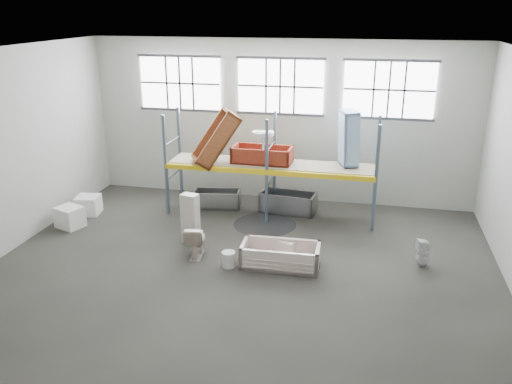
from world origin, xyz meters
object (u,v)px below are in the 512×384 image
(cistern_tall, at_px, (190,218))
(carton_near, at_px, (70,217))
(toilet_beige, at_px, (196,240))
(steel_tub_right, at_px, (288,202))
(steel_tub_left, at_px, (217,199))
(toilet_white, at_px, (423,253))
(blue_tub_upright, at_px, (349,138))
(rust_tub_flat, at_px, (262,155))
(bucket, at_px, (229,259))
(bathtub_beige, at_px, (280,255))

(cistern_tall, bearing_deg, carton_near, -171.54)
(cistern_tall, distance_m, carton_near, 3.69)
(toilet_beige, distance_m, steel_tub_right, 3.88)
(toilet_beige, height_order, steel_tub_left, toilet_beige)
(steel_tub_left, xyz_separation_m, carton_near, (-3.60, -2.42, 0.03))
(toilet_white, bearing_deg, cistern_tall, -107.99)
(blue_tub_upright, bearing_deg, rust_tub_flat, -174.88)
(toilet_beige, relative_size, toilet_white, 1.22)
(toilet_white, xyz_separation_m, rust_tub_flat, (-4.45, 2.49, 1.48))
(steel_tub_right, bearing_deg, toilet_beige, -116.96)
(blue_tub_upright, relative_size, bucket, 4.04)
(bathtub_beige, bearing_deg, toilet_white, 10.58)
(toilet_white, relative_size, rust_tub_flat, 0.40)
(toilet_white, distance_m, steel_tub_right, 4.65)
(rust_tub_flat, xyz_separation_m, bucket, (-0.08, -3.53, -1.63))
(bathtub_beige, relative_size, steel_tub_right, 1.13)
(steel_tub_right, bearing_deg, cistern_tall, -128.77)
(cistern_tall, height_order, blue_tub_upright, blue_tub_upright)
(rust_tub_flat, bearing_deg, cistern_tall, -120.75)
(blue_tub_upright, bearing_deg, steel_tub_right, 176.83)
(cistern_tall, xyz_separation_m, blue_tub_upright, (3.85, 2.60, 1.73))
(cistern_tall, relative_size, steel_tub_right, 0.81)
(steel_tub_left, relative_size, carton_near, 2.07)
(toilet_white, bearing_deg, toilet_beige, -100.07)
(toilet_beige, height_order, cistern_tall, cistern_tall)
(steel_tub_right, relative_size, bucket, 4.32)
(cistern_tall, relative_size, steel_tub_left, 0.94)
(toilet_white, bearing_deg, carton_near, -108.88)
(toilet_beige, xyz_separation_m, cistern_tall, (-0.40, 0.77, 0.25))
(cistern_tall, xyz_separation_m, carton_near, (-3.66, 0.22, -0.37))
(toilet_white, xyz_separation_m, carton_near, (-9.53, 0.33, -0.05))
(blue_tub_upright, bearing_deg, toilet_white, -53.35)
(steel_tub_left, height_order, rust_tub_flat, rust_tub_flat)
(steel_tub_right, relative_size, rust_tub_flat, 0.95)
(bathtub_beige, distance_m, carton_near, 6.29)
(carton_near, bearing_deg, bucket, -15.29)
(blue_tub_upright, height_order, bucket, blue_tub_upright)
(cistern_tall, distance_m, bucket, 1.82)
(steel_tub_left, distance_m, blue_tub_upright, 4.46)
(cistern_tall, distance_m, rust_tub_flat, 3.00)
(toilet_white, height_order, carton_near, toilet_white)
(bathtub_beige, xyz_separation_m, blue_tub_upright, (1.32, 3.43, 2.12))
(steel_tub_left, bearing_deg, rust_tub_flat, -10.05)
(steel_tub_left, bearing_deg, toilet_beige, -82.28)
(bucket, xyz_separation_m, carton_near, (-5.00, 1.37, 0.10))
(bathtub_beige, relative_size, steel_tub_left, 1.31)
(toilet_white, height_order, blue_tub_upright, blue_tub_upright)
(rust_tub_flat, bearing_deg, bathtub_beige, -70.76)
(rust_tub_flat, bearing_deg, carton_near, -156.94)
(toilet_white, relative_size, carton_near, 1.00)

